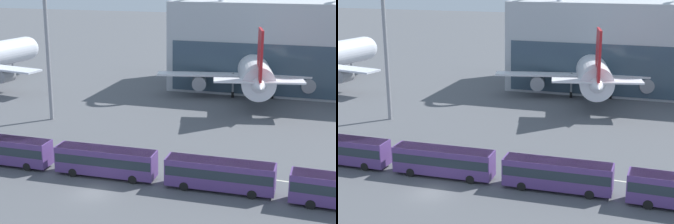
% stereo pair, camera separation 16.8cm
% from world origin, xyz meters
% --- Properties ---
extents(ground_plane, '(440.00, 440.00, 0.00)m').
position_xyz_m(ground_plane, '(0.00, 0.00, 0.00)').
color(ground_plane, '#515459').
extents(airliner_at_gate_far, '(34.84, 34.47, 14.05)m').
position_xyz_m(airliner_at_gate_far, '(10.08, 47.68, 5.21)').
color(airliner_at_gate_far, white).
rests_on(airliner_at_gate_far, ground_plane).
extents(shuttle_bus_1, '(11.79, 2.67, 3.36)m').
position_xyz_m(shuttle_bus_1, '(-13.77, 4.62, 1.97)').
color(shuttle_bus_1, '#56387A').
rests_on(shuttle_bus_1, ground_plane).
extents(shuttle_bus_2, '(11.83, 2.80, 3.36)m').
position_xyz_m(shuttle_bus_2, '(-0.49, 4.72, 1.97)').
color(shuttle_bus_2, '#56387A').
rests_on(shuttle_bus_2, ground_plane).
extents(shuttle_bus_3, '(11.81, 2.76, 3.36)m').
position_xyz_m(shuttle_bus_3, '(12.79, 4.73, 1.97)').
color(shuttle_bus_3, '#56387A').
rests_on(shuttle_bus_3, ground_plane).
extents(floodlight_mast, '(2.42, 2.42, 24.42)m').
position_xyz_m(floodlight_mast, '(-18.07, 23.43, 15.46)').
color(floodlight_mast, gray).
rests_on(floodlight_mast, ground_plane).
extents(lane_stripe_0, '(8.36, 0.76, 0.01)m').
position_xyz_m(lane_stripe_0, '(16.00, 9.48, 0.00)').
color(lane_stripe_0, silver).
rests_on(lane_stripe_0, ground_plane).
extents(lane_stripe_1, '(7.29, 0.93, 0.01)m').
position_xyz_m(lane_stripe_1, '(-5.27, 7.56, 0.00)').
color(lane_stripe_1, silver).
rests_on(lane_stripe_1, ground_plane).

